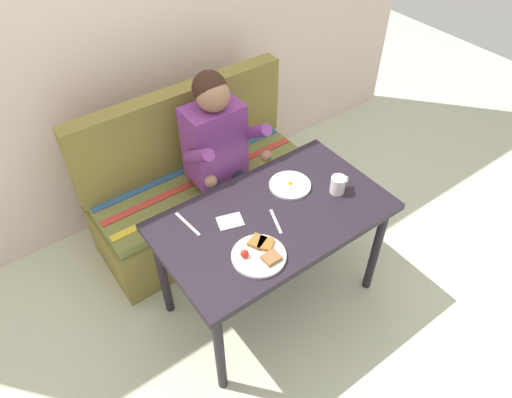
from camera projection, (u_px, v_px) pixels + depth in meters
ground_plane at (270, 296)px, 2.86m from camera, size 8.00×8.00×0.00m
back_wall at (143, 20)px, 2.70m from camera, size 4.40×0.10×2.60m
table at (273, 225)px, 2.41m from camera, size 1.20×0.70×0.73m
couch at (202, 190)px, 3.08m from camera, size 1.44×0.56×1.00m
person at (221, 150)px, 2.72m from camera, size 0.45×0.61×1.21m
plate_breakfast at (260, 254)px, 2.15m from camera, size 0.26×0.26×0.05m
plate_eggs at (290, 185)px, 2.50m from camera, size 0.23×0.23×0.04m
coffee_mug at (338, 184)px, 2.44m from camera, size 0.12×0.08×0.10m
napkin at (230, 221)px, 2.31m from camera, size 0.15×0.13×0.01m
fork at (276, 221)px, 2.31m from camera, size 0.07×0.16×0.00m
knife at (188, 224)px, 2.30m from camera, size 0.03×0.20×0.00m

